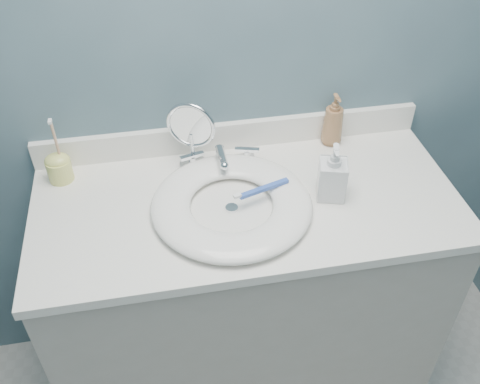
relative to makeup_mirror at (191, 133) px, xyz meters
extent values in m
cube|color=#455C67|center=(0.13, 0.09, 0.20)|extent=(2.20, 0.02, 2.40)
cube|color=#B0AAA1|center=(0.13, -0.19, -0.58)|extent=(1.20, 0.55, 0.85)
cube|color=white|center=(0.13, -0.19, -0.14)|extent=(1.22, 0.57, 0.03)
cube|color=white|center=(0.13, 0.08, -0.08)|extent=(1.22, 0.02, 0.09)
cylinder|color=silver|center=(0.08, -0.22, -0.12)|extent=(0.04, 0.04, 0.01)
cube|color=silver|center=(0.08, -0.01, -0.12)|extent=(0.22, 0.05, 0.01)
cylinder|color=silver|center=(0.08, -0.01, -0.09)|extent=(0.03, 0.03, 0.06)
cylinder|color=silver|center=(0.08, -0.05, -0.06)|extent=(0.02, 0.09, 0.02)
sphere|color=silver|center=(0.08, -0.10, -0.06)|extent=(0.03, 0.03, 0.03)
cylinder|color=silver|center=(0.00, -0.01, -0.10)|extent=(0.02, 0.02, 0.03)
cube|color=silver|center=(0.00, -0.01, -0.08)|extent=(0.08, 0.03, 0.01)
cylinder|color=silver|center=(0.17, -0.01, -0.10)|extent=(0.02, 0.02, 0.03)
cube|color=silver|center=(0.17, -0.01, -0.08)|extent=(0.08, 0.03, 0.01)
cylinder|color=silver|center=(0.00, 0.00, -0.12)|extent=(0.09, 0.09, 0.01)
cylinder|color=silver|center=(0.00, 0.00, -0.06)|extent=(0.01, 0.01, 0.11)
torus|color=silver|center=(0.00, 0.00, 0.03)|extent=(0.14, 0.07, 0.15)
cylinder|color=white|center=(0.00, 0.00, 0.03)|extent=(0.12, 0.06, 0.13)
imported|color=#916641|center=(0.45, 0.04, -0.03)|extent=(0.07, 0.07, 0.17)
imported|color=silver|center=(0.37, -0.21, -0.04)|extent=(0.10, 0.10, 0.17)
cylinder|color=#DADB6D|center=(-0.39, 0.01, -0.09)|extent=(0.07, 0.07, 0.07)
ellipsoid|color=#DADB6D|center=(-0.39, 0.01, -0.05)|extent=(0.07, 0.06, 0.04)
cylinder|color=tan|center=(-0.38, 0.01, 0.01)|extent=(0.01, 0.02, 0.14)
cube|color=white|center=(-0.38, 0.00, 0.09)|extent=(0.01, 0.02, 0.01)
cube|color=#3256B4|center=(0.18, -0.20, -0.08)|extent=(0.15, 0.06, 0.01)
cube|color=white|center=(0.10, -0.22, -0.07)|extent=(0.02, 0.02, 0.01)
camera|label=1|loc=(-0.10, -1.30, 0.90)|focal=40.00mm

